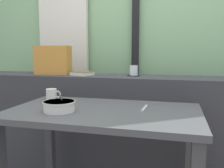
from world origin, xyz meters
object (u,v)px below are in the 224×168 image
at_px(juice_glass, 134,71).
at_px(throw_pillow, 53,60).
at_px(closed_book, 82,73).
at_px(fork_utensil, 145,108).
at_px(breakfast_table, 104,128).
at_px(ceramic_mug, 52,95).
at_px(soup_bowl, 59,106).
at_px(coaster_square, 134,76).

xyz_separation_m(juice_glass, throw_pillow, (-0.75, -0.03, 0.09)).
xyz_separation_m(closed_book, fork_utensil, (0.62, -0.50, -0.16)).
bearing_deg(fork_utensil, breakfast_table, -153.92).
distance_m(breakfast_table, closed_book, 0.76).
bearing_deg(ceramic_mug, juice_glass, 44.56).
bearing_deg(breakfast_table, fork_utensil, 23.04).
height_order(juice_glass, fork_utensil, juice_glass).
xyz_separation_m(fork_utensil, ceramic_mug, (-0.68, 0.08, 0.04)).
relative_size(breakfast_table, soup_bowl, 6.06).
xyz_separation_m(coaster_square, ceramic_mug, (-0.51, -0.51, -0.10)).
distance_m(breakfast_table, juice_glass, 0.75).
bearing_deg(closed_book, ceramic_mug, -99.40).
relative_size(juice_glass, soup_bowl, 0.45).
height_order(coaster_square, closed_book, closed_book).
relative_size(closed_book, fork_utensil, 1.26).
bearing_deg(soup_bowl, throw_pillow, 119.80).
relative_size(coaster_square, throw_pillow, 0.31).
xyz_separation_m(breakfast_table, ceramic_mug, (-0.45, 0.18, 0.16)).
relative_size(closed_book, ceramic_mug, 1.89).
bearing_deg(breakfast_table, closed_book, 122.00).
height_order(breakfast_table, coaster_square, coaster_square).
bearing_deg(breakfast_table, juice_glass, 84.40).
height_order(breakfast_table, soup_bowl, soup_bowl).
bearing_deg(soup_bowl, closed_book, 100.76).
bearing_deg(fork_utensil, ceramic_mug, 176.28).
bearing_deg(fork_utensil, soup_bowl, -153.52).
bearing_deg(breakfast_table, throw_pillow, 135.93).
relative_size(breakfast_table, throw_pillow, 3.63).
bearing_deg(coaster_square, soup_bowl, -111.24).
xyz_separation_m(coaster_square, fork_utensil, (0.17, -0.59, -0.14)).
distance_m(throw_pillow, soup_bowl, 0.91).
distance_m(juice_glass, closed_book, 0.45).
relative_size(breakfast_table, closed_book, 5.45).
bearing_deg(throw_pillow, juice_glass, 2.34).
bearing_deg(juice_glass, fork_utensil, -73.68).
height_order(soup_bowl, fork_utensil, soup_bowl).
xyz_separation_m(breakfast_table, coaster_square, (0.07, 0.69, 0.26)).
distance_m(juice_glass, soup_bowl, 0.87).
height_order(closed_book, throw_pillow, throw_pillow).
height_order(breakfast_table, ceramic_mug, ceramic_mug).
relative_size(breakfast_table, juice_glass, 13.37).
distance_m(closed_book, throw_pillow, 0.33).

